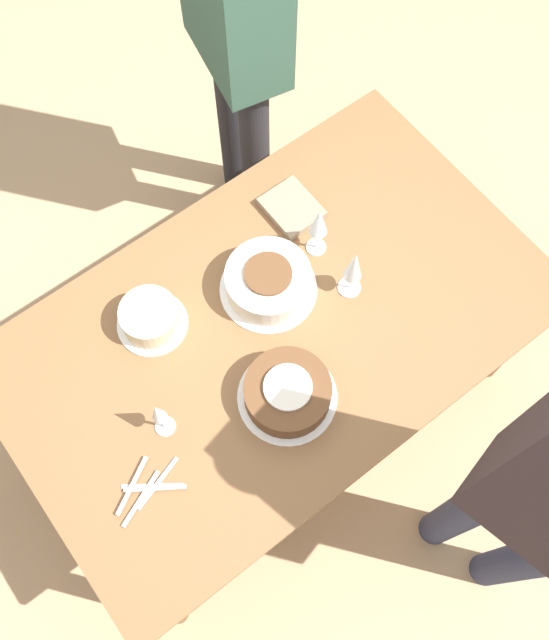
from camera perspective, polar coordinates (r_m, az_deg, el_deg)
ground_plane at (r=2.81m, az=0.00°, el=-6.16°), size 12.00×12.00×0.00m
dining_table at (r=2.21m, az=0.00°, el=-1.46°), size 1.63×0.99×0.73m
cake_center_white at (r=2.12m, az=-0.50°, el=3.07°), size 0.30×0.30×0.11m
cake_front_chocolate at (r=2.00m, az=1.05°, el=-5.83°), size 0.29×0.29×0.10m
cake_back_decorated at (r=2.11m, az=-9.92°, el=0.16°), size 0.21×0.21×0.09m
wine_glass_near at (r=2.06m, az=6.37°, el=4.25°), size 0.07×0.07×0.21m
wine_glass_far at (r=2.11m, az=3.56°, el=7.75°), size 0.06×0.06×0.21m
wine_glass_extra at (r=1.92m, az=-9.27°, el=-7.43°), size 0.06×0.06×0.20m
fork_pile at (r=2.01m, az=-10.11°, el=-13.12°), size 0.22×0.14×0.01m
napkin_stack at (r=2.29m, az=1.38°, el=8.94°), size 0.15×0.18×0.03m
person_watching at (r=2.36m, az=-3.20°, el=23.85°), size 0.30×0.44×1.77m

